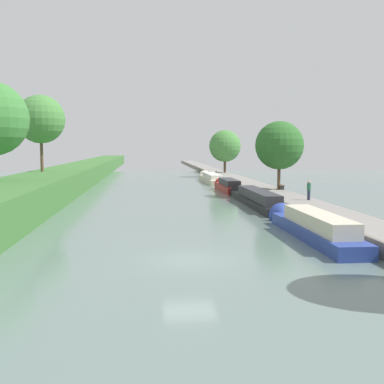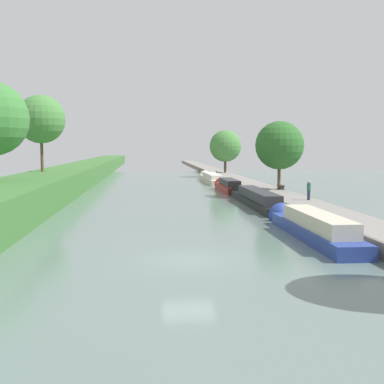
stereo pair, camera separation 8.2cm
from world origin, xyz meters
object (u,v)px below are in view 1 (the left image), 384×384
at_px(person_walking, 309,190).
at_px(narrowboat_black, 255,198).
at_px(narrowboat_cream, 211,178).
at_px(park_bench, 281,186).
at_px(narrowboat_red, 228,186).
at_px(mooring_bollard_far, 216,172).
at_px(narrowboat_blue, 311,226).

bearing_deg(person_walking, narrowboat_black, 137.20).
xyz_separation_m(narrowboat_cream, park_bench, (4.50, -22.18, 0.60)).
relative_size(narrowboat_red, narrowboat_cream, 0.66).
distance_m(narrowboat_red, person_walking, 17.78).
height_order(narrowboat_black, narrowboat_cream, narrowboat_black).
height_order(person_walking, mooring_bollard_far, person_walking).
bearing_deg(person_walking, park_bench, 87.41).
distance_m(narrowboat_cream, person_walking, 32.50).
distance_m(narrowboat_blue, park_bench, 22.48).
distance_m(person_walking, mooring_bollard_far, 39.31).
distance_m(narrowboat_blue, narrowboat_black, 15.51).
bearing_deg(mooring_bollard_far, narrowboat_blue, -92.06).
distance_m(narrowboat_cream, park_bench, 22.64).
bearing_deg(narrowboat_cream, narrowboat_black, -89.56).
bearing_deg(park_bench, person_walking, -92.59).
height_order(narrowboat_blue, mooring_bollard_far, narrowboat_blue).
bearing_deg(mooring_bollard_far, person_walking, -86.80).
bearing_deg(narrowboat_blue, park_bench, 78.46).
relative_size(person_walking, mooring_bollard_far, 3.69).
bearing_deg(narrowboat_blue, narrowboat_black, 89.21).
distance_m(narrowboat_blue, narrowboat_cream, 44.20).
bearing_deg(narrowboat_cream, park_bench, -78.53).
distance_m(mooring_bollard_far, park_bench, 29.31).
relative_size(narrowboat_blue, narrowboat_red, 1.20).
bearing_deg(person_walking, narrowboat_blue, -108.66).
distance_m(narrowboat_blue, mooring_bollard_far, 51.24).
relative_size(mooring_bollard_far, park_bench, 0.30).
bearing_deg(narrowboat_black, person_walking, -42.80).
height_order(narrowboat_red, mooring_bollard_far, narrowboat_red).
bearing_deg(narrowboat_blue, narrowboat_cream, 90.01).
xyz_separation_m(person_walking, mooring_bollard_far, (-2.20, 39.24, -0.65)).
bearing_deg(mooring_bollard_far, narrowboat_red, -94.71).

